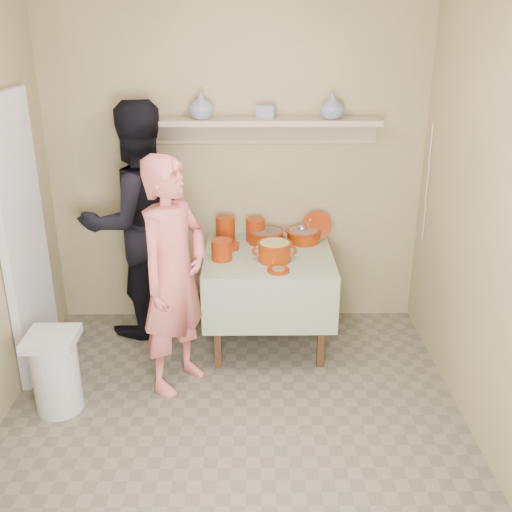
{
  "coord_description": "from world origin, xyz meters",
  "views": [
    {
      "loc": [
        0.11,
        -2.96,
        2.44
      ],
      "look_at": [
        0.15,
        0.75,
        0.95
      ],
      "focal_mm": 42.0,
      "sensor_mm": 36.0,
      "label": 1
    }
  ],
  "objects_px": {
    "person_helper": "(138,222)",
    "person_cook": "(174,277)",
    "serving_table": "(268,267)",
    "cazuela_rice": "(274,250)",
    "trash_bin": "(56,372)"
  },
  "relations": [
    {
      "from": "person_helper",
      "to": "person_cook",
      "type": "bearing_deg",
      "value": 83.2
    },
    {
      "from": "serving_table",
      "to": "cazuela_rice",
      "type": "bearing_deg",
      "value": -75.52
    },
    {
      "from": "person_helper",
      "to": "serving_table",
      "type": "xyz_separation_m",
      "value": [
        1.02,
        -0.23,
        -0.3
      ]
    },
    {
      "from": "person_helper",
      "to": "cazuela_rice",
      "type": "distance_m",
      "value": 1.13
    },
    {
      "from": "person_cook",
      "to": "trash_bin",
      "type": "distance_m",
      "value": 0.98
    },
    {
      "from": "person_cook",
      "to": "person_helper",
      "type": "bearing_deg",
      "value": 57.12
    },
    {
      "from": "person_helper",
      "to": "serving_table",
      "type": "bearing_deg",
      "value": 135.77
    },
    {
      "from": "person_cook",
      "to": "serving_table",
      "type": "relative_size",
      "value": 1.69
    },
    {
      "from": "serving_table",
      "to": "person_helper",
      "type": "bearing_deg",
      "value": 167.36
    },
    {
      "from": "serving_table",
      "to": "person_cook",
      "type": "bearing_deg",
      "value": -138.27
    },
    {
      "from": "person_helper",
      "to": "trash_bin",
      "type": "height_order",
      "value": "person_helper"
    },
    {
      "from": "person_cook",
      "to": "serving_table",
      "type": "bearing_deg",
      "value": -15.94
    },
    {
      "from": "person_helper",
      "to": "trash_bin",
      "type": "distance_m",
      "value": 1.35
    },
    {
      "from": "person_helper",
      "to": "cazuela_rice",
      "type": "bearing_deg",
      "value": 128.66
    },
    {
      "from": "serving_table",
      "to": "trash_bin",
      "type": "distance_m",
      "value": 1.7
    }
  ]
}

